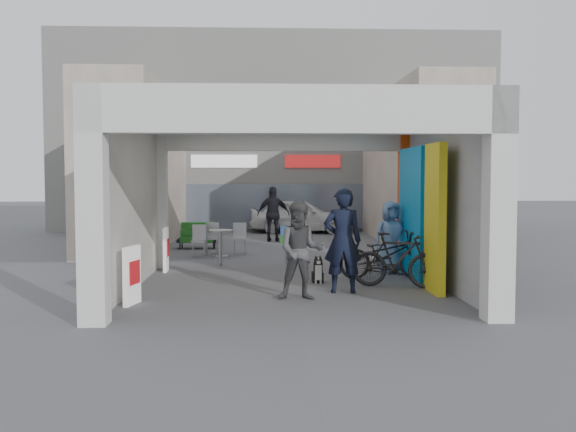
{
  "coord_description": "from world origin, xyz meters",
  "views": [
    {
      "loc": [
        -0.55,
        -13.42,
        2.16
      ],
      "look_at": [
        0.06,
        1.0,
        1.29
      ],
      "focal_mm": 40.0,
      "sensor_mm": 36.0,
      "label": 1
    }
  ],
  "objects_px": {
    "bicycle_rear": "(397,260)",
    "bicycle_front": "(385,255)",
    "man_back_turned": "(301,251)",
    "cafe_set": "(218,244)",
    "border_collie": "(318,272)",
    "man_crates": "(273,214)",
    "white_van": "(301,216)",
    "produce_stand": "(198,238)",
    "man_with_dog": "(343,241)",
    "man_elderly": "(391,237)"
  },
  "relations": [
    {
      "from": "man_crates",
      "to": "bicycle_rear",
      "type": "height_order",
      "value": "man_crates"
    },
    {
      "from": "man_with_dog",
      "to": "man_back_turned",
      "type": "xyz_separation_m",
      "value": [
        -0.82,
        -0.64,
        -0.11
      ]
    },
    {
      "from": "man_with_dog",
      "to": "man_back_turned",
      "type": "relative_size",
      "value": 1.13
    },
    {
      "from": "produce_stand",
      "to": "bicycle_front",
      "type": "xyz_separation_m",
      "value": [
        4.56,
        -6.06,
        0.2
      ]
    },
    {
      "from": "cafe_set",
      "to": "produce_stand",
      "type": "distance_m",
      "value": 1.88
    },
    {
      "from": "produce_stand",
      "to": "white_van",
      "type": "bearing_deg",
      "value": 78.04
    },
    {
      "from": "produce_stand",
      "to": "border_collie",
      "type": "bearing_deg",
      "value": -43.58
    },
    {
      "from": "man_back_turned",
      "to": "man_crates",
      "type": "distance_m",
      "value": 10.33
    },
    {
      "from": "man_elderly",
      "to": "man_crates",
      "type": "bearing_deg",
      "value": 97.21
    },
    {
      "from": "cafe_set",
      "to": "man_with_dog",
      "type": "distance_m",
      "value": 6.55
    },
    {
      "from": "man_crates",
      "to": "white_van",
      "type": "relative_size",
      "value": 0.47
    },
    {
      "from": "man_back_turned",
      "to": "man_elderly",
      "type": "bearing_deg",
      "value": 57.67
    },
    {
      "from": "cafe_set",
      "to": "white_van",
      "type": "bearing_deg",
      "value": 68.69
    },
    {
      "from": "produce_stand",
      "to": "cafe_set",
      "type": "bearing_deg",
      "value": -46.27
    },
    {
      "from": "man_back_turned",
      "to": "bicycle_front",
      "type": "xyz_separation_m",
      "value": [
        1.92,
        2.22,
        -0.36
      ]
    },
    {
      "from": "border_collie",
      "to": "man_elderly",
      "type": "bearing_deg",
      "value": 32.48
    },
    {
      "from": "cafe_set",
      "to": "man_elderly",
      "type": "bearing_deg",
      "value": -40.45
    },
    {
      "from": "produce_stand",
      "to": "bicycle_rear",
      "type": "distance_m",
      "value": 8.5
    },
    {
      "from": "man_back_turned",
      "to": "bicycle_front",
      "type": "distance_m",
      "value": 2.96
    },
    {
      "from": "man_back_turned",
      "to": "border_collie",
      "type": "bearing_deg",
      "value": 79.37
    },
    {
      "from": "man_with_dog",
      "to": "man_elderly",
      "type": "height_order",
      "value": "man_with_dog"
    },
    {
      "from": "border_collie",
      "to": "man_with_dog",
      "type": "bearing_deg",
      "value": -75.14
    },
    {
      "from": "border_collie",
      "to": "bicycle_rear",
      "type": "height_order",
      "value": "bicycle_rear"
    },
    {
      "from": "man_crates",
      "to": "produce_stand",
      "type": "bearing_deg",
      "value": 46.23
    },
    {
      "from": "man_crates",
      "to": "bicycle_front",
      "type": "bearing_deg",
      "value": 110.56
    },
    {
      "from": "man_elderly",
      "to": "man_crates",
      "type": "relative_size",
      "value": 0.88
    },
    {
      "from": "bicycle_front",
      "to": "man_elderly",
      "type": "bearing_deg",
      "value": -22.91
    },
    {
      "from": "produce_stand",
      "to": "man_back_turned",
      "type": "relative_size",
      "value": 0.69
    },
    {
      "from": "cafe_set",
      "to": "bicycle_front",
      "type": "xyz_separation_m",
      "value": [
        3.84,
        -4.33,
        0.2
      ]
    },
    {
      "from": "cafe_set",
      "to": "man_back_turned",
      "type": "relative_size",
      "value": 0.83
    },
    {
      "from": "cafe_set",
      "to": "man_elderly",
      "type": "distance_m",
      "value": 5.46
    },
    {
      "from": "produce_stand",
      "to": "border_collie",
      "type": "distance_m",
      "value": 7.22
    },
    {
      "from": "bicycle_rear",
      "to": "bicycle_front",
      "type": "bearing_deg",
      "value": 20.96
    },
    {
      "from": "produce_stand",
      "to": "bicycle_front",
      "type": "distance_m",
      "value": 7.59
    },
    {
      "from": "produce_stand",
      "to": "man_with_dog",
      "type": "relative_size",
      "value": 0.61
    },
    {
      "from": "cafe_set",
      "to": "man_back_turned",
      "type": "height_order",
      "value": "man_back_turned"
    },
    {
      "from": "bicycle_front",
      "to": "white_van",
      "type": "bearing_deg",
      "value": 2.54
    },
    {
      "from": "cafe_set",
      "to": "border_collie",
      "type": "relative_size",
      "value": 2.5
    },
    {
      "from": "man_elderly",
      "to": "bicycle_front",
      "type": "height_order",
      "value": "man_elderly"
    },
    {
      "from": "cafe_set",
      "to": "border_collie",
      "type": "height_order",
      "value": "cafe_set"
    },
    {
      "from": "cafe_set",
      "to": "bicycle_rear",
      "type": "height_order",
      "value": "bicycle_rear"
    },
    {
      "from": "produce_stand",
      "to": "man_with_dog",
      "type": "bearing_deg",
      "value": -44.59
    },
    {
      "from": "white_van",
      "to": "produce_stand",
      "type": "bearing_deg",
      "value": 154.82
    },
    {
      "from": "border_collie",
      "to": "man_back_turned",
      "type": "relative_size",
      "value": 0.33
    },
    {
      "from": "man_elderly",
      "to": "border_collie",
      "type": "bearing_deg",
      "value": -156.02
    },
    {
      "from": "man_back_turned",
      "to": "bicycle_rear",
      "type": "xyz_separation_m",
      "value": [
        1.97,
        1.15,
        -0.33
      ]
    },
    {
      "from": "cafe_set",
      "to": "man_crates",
      "type": "bearing_deg",
      "value": 66.65
    },
    {
      "from": "man_crates",
      "to": "bicycle_rear",
      "type": "xyz_separation_m",
      "value": [
        2.25,
        -9.18,
        -0.39
      ]
    },
    {
      "from": "border_collie",
      "to": "white_van",
      "type": "xyz_separation_m",
      "value": [
        0.41,
        11.92,
        0.44
      ]
    },
    {
      "from": "produce_stand",
      "to": "white_van",
      "type": "height_order",
      "value": "white_van"
    }
  ]
}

